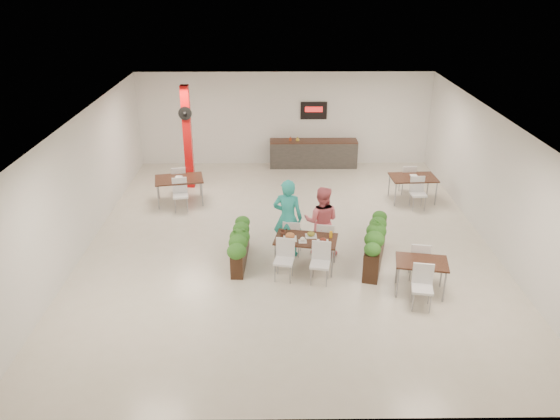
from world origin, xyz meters
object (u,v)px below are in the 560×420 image
object	(u,v)px
service_counter	(313,153)
main_table	(305,243)
side_table_c	(421,267)
planter_left	(240,243)
side_table_a	(179,182)
red_column	(188,136)
planter_right	(375,243)
diner_man	(288,218)
side_table_b	(413,180)
diner_woman	(321,221)

from	to	relation	value
service_counter	main_table	size ratio (longest dim) A/B	1.64
main_table	side_table_c	distance (m)	2.62
planter_left	side_table_a	bearing A→B (deg)	118.86
service_counter	side_table_c	xyz separation A→B (m)	(1.74, -8.07, 0.12)
red_column	side_table_a	bearing A→B (deg)	-96.05
service_counter	side_table_a	distance (m)	5.18
service_counter	planter_right	world-z (taller)	service_counter
diner_man	side_table_b	bearing A→B (deg)	-127.95
main_table	side_table_b	bearing A→B (deg)	49.25
planter_left	side_table_a	size ratio (longest dim) A/B	1.07
diner_man	diner_woman	size ratio (longest dim) A/B	1.11
red_column	side_table_c	xyz separation A→B (m)	(5.74, -6.21, -1.03)
service_counter	planter_left	bearing A→B (deg)	-107.86
diner_woman	side_table_b	xyz separation A→B (m)	(2.97, 3.27, -0.23)
side_table_a	side_table_b	xyz separation A→B (m)	(6.86, 0.05, -0.00)
side_table_a	diner_man	bearing A→B (deg)	-57.15
diner_woman	side_table_a	bearing A→B (deg)	-28.46
red_column	side_table_a	world-z (taller)	red_column
diner_man	planter_right	size ratio (longest dim) A/B	0.92
service_counter	planter_right	xyz separation A→B (m)	(1.00, -6.77, 0.02)
diner_woman	side_table_c	xyz separation A→B (m)	(1.98, -1.73, -0.26)
diner_man	side_table_c	size ratio (longest dim) A/B	1.15
planter_right	diner_man	bearing A→B (deg)	168.26
side_table_a	side_table_b	size ratio (longest dim) A/B	1.02
service_counter	side_table_a	xyz separation A→B (m)	(-4.13, -3.12, 0.15)
side_table_b	diner_man	bearing A→B (deg)	-141.70
planter_left	side_table_b	world-z (taller)	planter_left
planter_left	side_table_c	size ratio (longest dim) A/B	1.07
red_column	side_table_b	xyz separation A→B (m)	(6.73, -1.21, -1.00)
red_column	diner_woman	distance (m)	5.90
diner_man	side_table_b	xyz separation A→B (m)	(3.77, 3.27, -0.32)
main_table	planter_left	size ratio (longest dim) A/B	1.02
service_counter	side_table_b	distance (m)	4.12
red_column	planter_left	xyz separation A→B (m)	(1.84, -4.84, -1.15)
diner_woman	planter_right	distance (m)	1.35
main_table	diner_woman	size ratio (longest dim) A/B	1.05
diner_man	diner_woman	bearing A→B (deg)	-168.88
main_table	diner_man	xyz separation A→B (m)	(-0.39, 0.65, 0.33)
red_column	diner_woman	world-z (taller)	red_column
service_counter	diner_man	size ratio (longest dim) A/B	1.56
main_table	planter_right	size ratio (longest dim) A/B	0.87
diner_woman	diner_man	bearing A→B (deg)	11.12
side_table_c	diner_woman	bearing A→B (deg)	149.28
side_table_b	planter_left	bearing A→B (deg)	-146.07
red_column	planter_right	world-z (taller)	red_column
red_column	planter_left	bearing A→B (deg)	-69.19
diner_man	planter_left	world-z (taller)	diner_man
main_table	service_counter	bearing A→B (deg)	84.71
red_column	diner_woman	bearing A→B (deg)	-49.98
side_table_a	side_table_b	distance (m)	6.86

